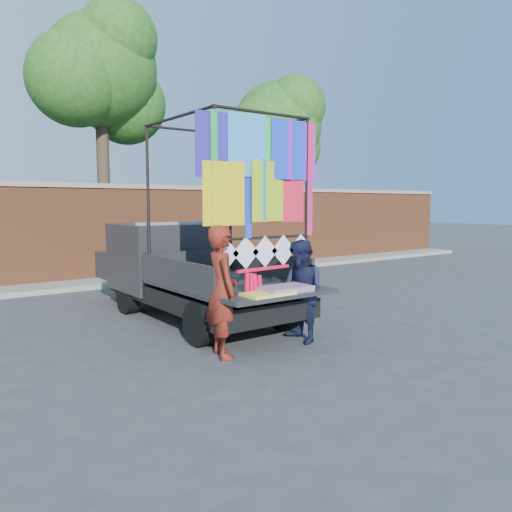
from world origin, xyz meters
TOP-DOWN VIEW (x-y plane):
  - ground at (0.00, 0.00)m, footprint 90.00×90.00m
  - brick_wall at (0.00, 7.00)m, footprint 30.00×0.45m
  - curb at (0.00, 6.30)m, footprint 30.00×1.20m
  - tree_mid at (1.02, 8.12)m, footprint 4.20×3.30m
  - tree_right at (7.52, 8.12)m, footprint 4.20×3.30m
  - pickup_truck at (0.22, 2.11)m, footprint 2.14×5.36m
  - woman at (-0.57, -0.61)m, footprint 0.57×0.74m
  - man at (0.77, -0.72)m, footprint 0.69×0.83m
  - streamer_bundle at (-0.01, -0.68)m, footprint 0.98×0.15m

SIDE VIEW (x-z plane):
  - ground at x=0.00m, z-range 0.00..0.00m
  - curb at x=0.00m, z-range 0.00..0.12m
  - man at x=0.77m, z-range 0.00..1.55m
  - pickup_truck at x=0.22m, z-range -0.83..2.54m
  - woman at x=-0.57m, z-range 0.00..1.79m
  - streamer_bundle at x=-0.01m, z-range 0.63..1.30m
  - brick_wall at x=0.00m, z-range 0.02..2.63m
  - tree_right at x=7.52m, z-range 1.44..8.06m
  - tree_mid at x=1.02m, z-range 1.83..9.56m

